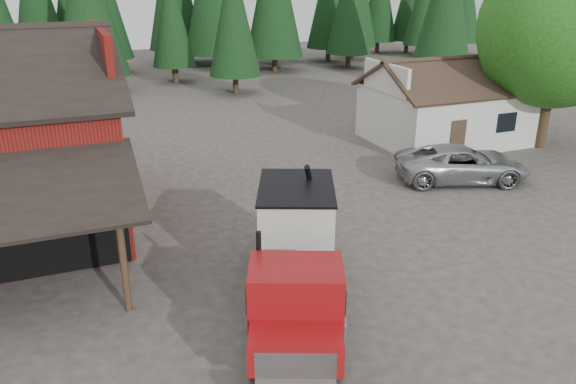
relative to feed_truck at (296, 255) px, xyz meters
name	(u,v)px	position (x,y,z in m)	size (l,w,h in m)	color
ground	(342,307)	(1.25, -0.38, -1.72)	(120.00, 120.00, 0.00)	#443C36
farmhouse	(446,111)	(14.25, 12.61, -0.05)	(8.60, 6.42, 4.65)	silver
deciduous_tree	(558,34)	(18.27, 9.59, 4.19)	(8.00, 8.00, 10.20)	#382619
conifer_backdrop	(136,74)	(1.25, 41.62, -1.72)	(76.00, 16.00, 16.00)	black
near_pine_b	(233,14)	(7.25, 29.62, 4.17)	(3.96, 3.96, 10.40)	#382619
feed_truck	(296,255)	(0.00, 0.00, 0.00)	(5.13, 8.34, 3.67)	black
silver_car	(462,164)	(10.92, 6.86, -0.91)	(2.69, 5.83, 1.62)	#A5A9AD
equip_box	(329,278)	(1.38, 0.76, -1.42)	(0.70, 1.10, 0.60)	maroon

